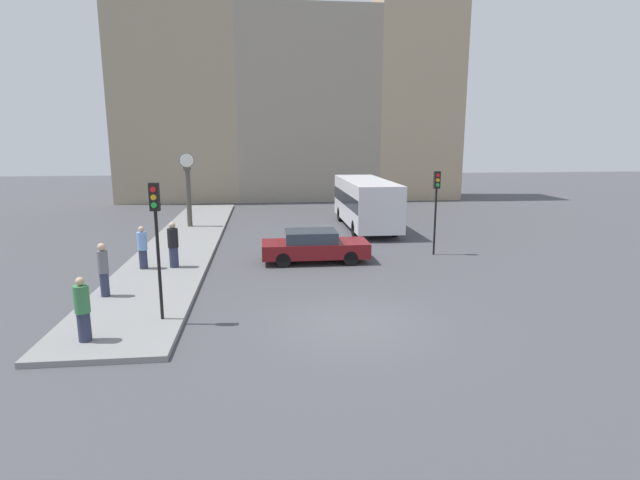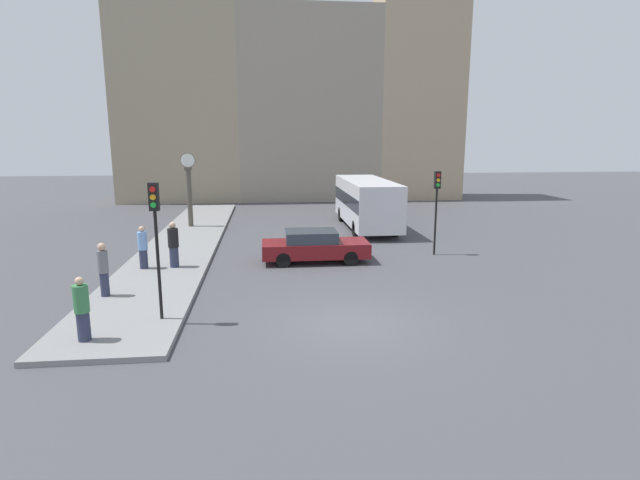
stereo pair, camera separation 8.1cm
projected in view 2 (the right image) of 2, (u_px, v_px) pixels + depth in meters
The scene contains 12 objects.
ground_plane at pixel (350, 323), 14.17m from camera, with size 120.00×120.00×0.00m, color #47474C.
sidewalk_corner at pixel (185, 242), 24.81m from camera, with size 3.38×27.25×0.16m, color gray.
building_row at pixel (288, 92), 41.45m from camera, with size 28.43×5.00×19.73m.
sedan_car at pixel (314, 246), 21.11m from camera, with size 4.48×1.80×1.35m.
bus_distant at pixel (366, 201), 28.88m from camera, with size 2.46×8.47×2.81m.
traffic_light_near at pixel (156, 223), 13.56m from camera, with size 0.26×0.24×3.84m.
traffic_light_far at pixel (437, 195), 21.99m from camera, with size 0.26×0.24×3.75m.
street_clock at pixel (189, 190), 28.52m from camera, with size 0.83×0.37×4.20m.
pedestrian_black_jacket at pixel (173, 245), 19.60m from camera, with size 0.41×0.41×1.81m.
pedestrian_grey_jacket at pixel (103, 269), 15.97m from camera, with size 0.33×0.33×1.75m.
pedestrian_blue_stripe at pixel (143, 247), 19.40m from camera, with size 0.37×0.37×1.68m.
pedestrian_green_hoodie at pixel (82, 309), 12.43m from camera, with size 0.37×0.37×1.66m.
Camera 2 is at (-2.29, -13.24, 5.17)m, focal length 28.00 mm.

